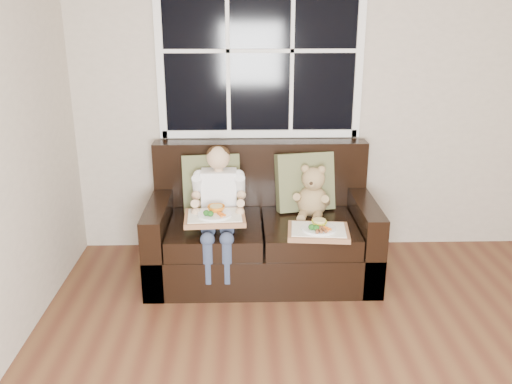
{
  "coord_description": "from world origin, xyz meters",
  "views": [
    {
      "loc": [
        -0.89,
        -1.86,
        1.97
      ],
      "look_at": [
        -0.79,
        1.85,
        0.7
      ],
      "focal_mm": 38.0,
      "sensor_mm": 36.0,
      "label": 1
    }
  ],
  "objects_px": {
    "loveseat": "(262,233)",
    "teddy_bear": "(313,195)",
    "tray_right": "(318,231)",
    "child": "(219,198)",
    "tray_left": "(215,216)"
  },
  "relations": [
    {
      "from": "loveseat",
      "to": "teddy_bear",
      "type": "xyz_separation_m",
      "value": [
        0.39,
        0.01,
        0.31
      ]
    },
    {
      "from": "teddy_bear",
      "to": "tray_left",
      "type": "bearing_deg",
      "value": -141.54
    },
    {
      "from": "teddy_bear",
      "to": "tray_left",
      "type": "xyz_separation_m",
      "value": [
        -0.73,
        -0.33,
        -0.04
      ]
    },
    {
      "from": "loveseat",
      "to": "teddy_bear",
      "type": "height_order",
      "value": "loveseat"
    },
    {
      "from": "loveseat",
      "to": "tray_left",
      "type": "height_order",
      "value": "loveseat"
    },
    {
      "from": "loveseat",
      "to": "child",
      "type": "bearing_deg",
      "value": -159.65
    },
    {
      "from": "child",
      "to": "tray_right",
      "type": "bearing_deg",
      "value": -18.92
    },
    {
      "from": "loveseat",
      "to": "tray_right",
      "type": "height_order",
      "value": "loveseat"
    },
    {
      "from": "child",
      "to": "teddy_bear",
      "type": "bearing_deg",
      "value": 10.63
    },
    {
      "from": "tray_left",
      "to": "loveseat",
      "type": "bearing_deg",
      "value": 39.03
    },
    {
      "from": "teddy_bear",
      "to": "tray_left",
      "type": "height_order",
      "value": "teddy_bear"
    },
    {
      "from": "child",
      "to": "tray_left",
      "type": "height_order",
      "value": "child"
    },
    {
      "from": "loveseat",
      "to": "child",
      "type": "height_order",
      "value": "child"
    },
    {
      "from": "teddy_bear",
      "to": "tray_right",
      "type": "xyz_separation_m",
      "value": [
        -0.0,
        -0.38,
        -0.14
      ]
    },
    {
      "from": "loveseat",
      "to": "tray_left",
      "type": "relative_size",
      "value": 3.84
    }
  ]
}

